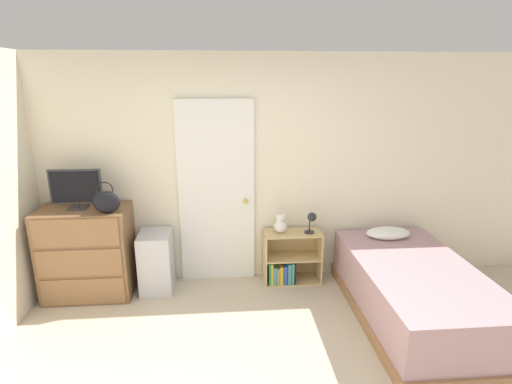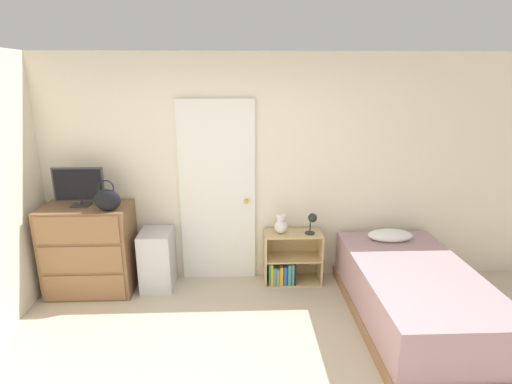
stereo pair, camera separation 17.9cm
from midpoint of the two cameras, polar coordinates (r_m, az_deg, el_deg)
The scene contains 10 objects.
wall_back at distance 4.48m, azimuth -2.76°, elevation 3.00°, with size 10.00×0.06×2.55m.
door_closed at distance 4.49m, azimuth -6.77°, elevation -0.22°, with size 0.84×0.09×2.07m.
dresser at distance 4.70m, azimuth -23.95°, elevation -7.89°, with size 0.91×0.53×0.98m.
tv at distance 4.50m, azimuth -25.40°, elevation 0.49°, with size 0.52×0.16×0.41m.
handbag at distance 4.25m, azimuth -21.75°, elevation -1.29°, with size 0.27×0.12×0.32m.
storage_bin at distance 4.62m, azimuth -15.11°, elevation -9.55°, with size 0.35×0.42×0.66m.
bookshelf at distance 4.68m, azimuth 3.43°, elevation -9.97°, with size 0.65×0.31×0.61m.
teddy_bear at distance 4.48m, azimuth 2.37°, elevation -4.66°, with size 0.15×0.15×0.22m.
desk_lamp at distance 4.47m, azimuth 6.80°, elevation -3.87°, with size 0.13×0.12×0.24m.
bed at distance 4.25m, azimuth 20.50°, elevation -13.20°, with size 1.09×1.99×0.67m.
Camera 1 is at (-0.23, -2.32, 2.29)m, focal length 28.00 mm.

